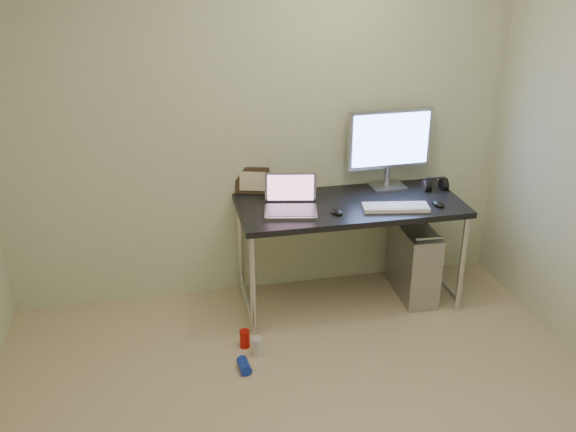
{
  "coord_description": "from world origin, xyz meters",
  "views": [
    {
      "loc": [
        -0.67,
        -2.37,
        2.4
      ],
      "look_at": [
        0.05,
        1.07,
        0.85
      ],
      "focal_mm": 40.0,
      "sensor_mm": 36.0,
      "label": 1
    }
  ],
  "objects": [
    {
      "name": "laptop",
      "position": [
        0.14,
        1.38,
        0.8
      ],
      "size": [
        0.38,
        0.34,
        0.23
      ],
      "rotation": [
        0.0,
        0.0,
        -0.19
      ],
      "color": "#A5A5AB",
      "rests_on": "desk"
    },
    {
      "name": "webcam",
      "position": [
        0.13,
        1.72,
        0.85
      ],
      "size": [
        0.05,
        0.04,
        0.13
      ],
      "rotation": [
        0.0,
        0.0,
        0.3
      ],
      "color": "silver",
      "rests_on": "desk"
    },
    {
      "name": "headphones",
      "position": [
        1.21,
        1.54,
        0.78
      ],
      "size": [
        0.17,
        0.1,
        0.11
      ],
      "rotation": [
        0.0,
        0.0,
        -0.04
      ],
      "color": "black",
      "rests_on": "desk"
    },
    {
      "name": "picture_frame",
      "position": [
        -0.06,
        1.72,
        0.84
      ],
      "size": [
        0.24,
        0.13,
        0.19
      ],
      "primitive_type": "cube",
      "rotation": [
        -0.21,
        0.0,
        -0.29
      ],
      "color": "black",
      "rests_on": "desk"
    },
    {
      "name": "cable_b",
      "position": [
        1.08,
        1.68,
        0.38
      ],
      "size": [
        0.02,
        0.11,
        0.71
      ],
      "primitive_type": "cylinder",
      "rotation": [
        0.14,
        0.0,
        0.09
      ],
      "color": "black",
      "rests_on": "ground"
    },
    {
      "name": "desk",
      "position": [
        0.55,
        1.42,
        0.67
      ],
      "size": [
        1.51,
        0.66,
        0.75
      ],
      "color": "black",
      "rests_on": "ground"
    },
    {
      "name": "wall_back",
      "position": [
        0.0,
        1.75,
        1.25
      ],
      "size": [
        3.5,
        0.02,
        2.5
      ],
      "primitive_type": "cube",
      "color": "beige",
      "rests_on": "ground"
    },
    {
      "name": "cable_a",
      "position": [
        0.99,
        1.7,
        0.4
      ],
      "size": [
        0.01,
        0.16,
        0.69
      ],
      "primitive_type": "cylinder",
      "rotation": [
        0.21,
        0.0,
        0.0
      ],
      "color": "black",
      "rests_on": "ground"
    },
    {
      "name": "mouse_left",
      "position": [
        0.41,
        1.27,
        0.77
      ],
      "size": [
        0.09,
        0.12,
        0.03
      ],
      "primitive_type": "ellipsoid",
      "rotation": [
        0.0,
        0.0,
        0.32
      ],
      "color": "black",
      "rests_on": "desk"
    },
    {
      "name": "monitor",
      "position": [
        0.89,
        1.64,
        1.08
      ],
      "size": [
        0.6,
        0.18,
        0.57
      ],
      "rotation": [
        0.0,
        0.0,
        0.03
      ],
      "color": "#A5A5AB",
      "rests_on": "desk"
    },
    {
      "name": "can_red",
      "position": [
        -0.24,
        1.0,
        0.06
      ],
      "size": [
        0.07,
        0.07,
        0.12
      ],
      "primitive_type": "cylinder",
      "rotation": [
        0.0,
        0.0,
        -0.03
      ],
      "color": "#BB120B",
      "rests_on": "ground"
    },
    {
      "name": "can_white",
      "position": [
        -0.18,
        0.9,
        0.06
      ],
      "size": [
        0.08,
        0.08,
        0.12
      ],
      "primitive_type": "cylinder",
      "rotation": [
        0.0,
        0.0,
        -0.23
      ],
      "color": "silver",
      "rests_on": "ground"
    },
    {
      "name": "tower_computer",
      "position": [
        1.04,
        1.4,
        0.26
      ],
      "size": [
        0.24,
        0.51,
        0.56
      ],
      "rotation": [
        0.0,
        0.0,
        -0.04
      ],
      "color": "#A5A5AA",
      "rests_on": "ground"
    },
    {
      "name": "keyboard",
      "position": [
        0.81,
        1.26,
        0.76
      ],
      "size": [
        0.44,
        0.21,
        0.03
      ],
      "primitive_type": "cube",
      "rotation": [
        0.0,
        0.0,
        -0.16
      ],
      "color": "white",
      "rests_on": "desk"
    },
    {
      "name": "mouse_right",
      "position": [
        1.11,
        1.26,
        0.77
      ],
      "size": [
        0.09,
        0.12,
        0.04
      ],
      "primitive_type": "ellipsoid",
      "rotation": [
        0.0,
        0.0,
        0.18
      ],
      "color": "black",
      "rests_on": "desk"
    },
    {
      "name": "can_blue",
      "position": [
        -0.28,
        0.76,
        0.03
      ],
      "size": [
        0.08,
        0.13,
        0.07
      ],
      "primitive_type": "cylinder",
      "rotation": [
        1.57,
        0.0,
        0.11
      ],
      "color": "#162EB3",
      "rests_on": "ground"
    }
  ]
}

